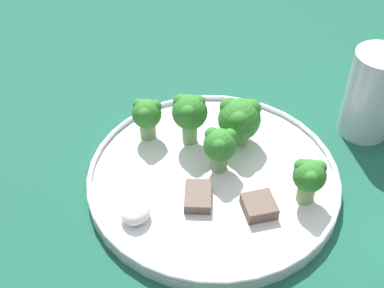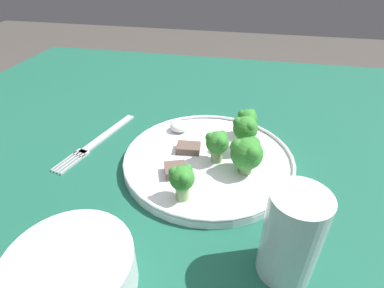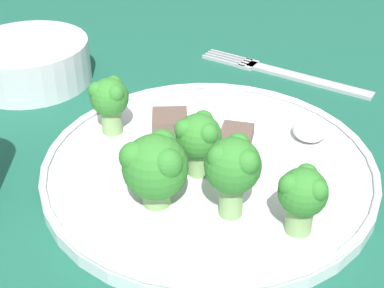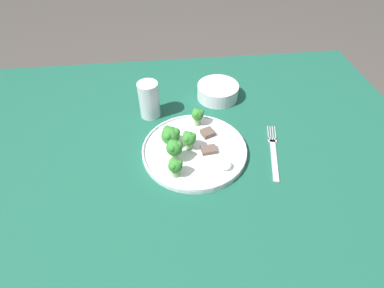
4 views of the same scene
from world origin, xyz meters
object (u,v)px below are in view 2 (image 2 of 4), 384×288
Objects in this scene: fork at (99,140)px; cream_bowl at (72,273)px; dinner_plate at (208,159)px; drinking_glass at (290,240)px.

cream_bowl is (-0.11, 0.27, 0.02)m from fork.
fork is at bearing -6.95° from dinner_plate.
dinner_plate is 1.36× the size of fork.
dinner_plate is 0.27m from cream_bowl.
cream_bowl reaches higher than fork.
dinner_plate is 0.21m from drinking_glass.
cream_bowl is 0.23m from drinking_glass.
dinner_plate is at bearing -113.41° from cream_bowl.
fork is 0.39m from drinking_glass.
fork is 1.84× the size of drinking_glass.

